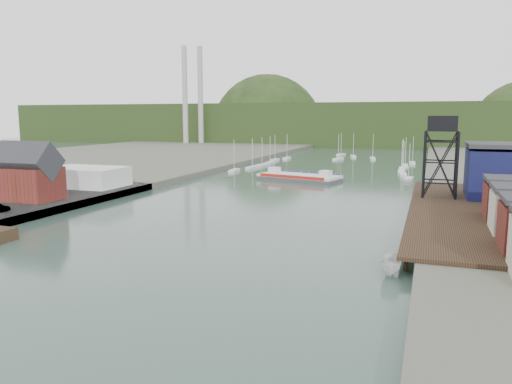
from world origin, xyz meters
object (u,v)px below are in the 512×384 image
Objects in this scene: chain_ferry at (299,177)px; harbor_building at (28,177)px; lift_tower at (442,129)px; motorboat at (392,265)px.

harbor_building is at bearing -109.34° from chain_ferry.
harbor_building reaches higher than chain_ferry.
harbor_building is 82.49m from lift_tower.
lift_tower reaches higher than harbor_building.
motorboat is (-5.51, -48.17, -14.52)m from lift_tower.
motorboat is at bearing -96.53° from lift_tower.
lift_tower reaches higher than chain_ferry.
lift_tower is 50.61m from motorboat.
motorboat is (31.35, -79.60, 0.18)m from chain_ferry.
harbor_building is 0.50× the size of chain_ferry.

